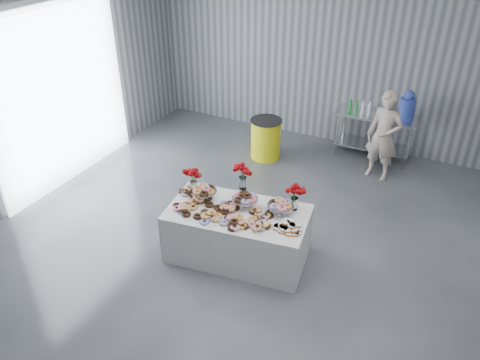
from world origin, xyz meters
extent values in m
plane|color=#373A3F|center=(0.00, 0.00, 0.00)|extent=(9.00, 9.00, 0.00)
cube|color=gray|center=(0.00, 4.50, 2.00)|extent=(8.00, 0.04, 4.00)
cube|color=gray|center=(-4.00, 0.00, 2.00)|extent=(0.04, 9.00, 4.00)
cube|color=white|center=(-3.94, 1.00, 1.50)|extent=(0.05, 3.00, 3.00)
cylinder|color=silver|center=(-3.90, 1.00, 3.05)|extent=(0.24, 3.00, 0.24)
cube|color=white|center=(-0.26, 0.31, 0.38)|extent=(2.02, 1.24, 0.75)
cube|color=silver|center=(0.75, 4.10, 0.88)|extent=(1.50, 0.60, 0.04)
cube|color=silver|center=(0.75, 4.10, 0.25)|extent=(1.40, 0.55, 0.03)
cylinder|color=silver|center=(0.10, 3.85, 0.43)|extent=(0.04, 0.04, 0.86)
cylinder|color=silver|center=(1.40, 3.85, 0.43)|extent=(0.04, 0.04, 0.86)
cylinder|color=silver|center=(0.10, 4.35, 0.43)|extent=(0.04, 0.04, 0.86)
cylinder|color=silver|center=(1.40, 4.35, 0.43)|extent=(0.04, 0.04, 0.86)
cylinder|color=silver|center=(-0.82, 0.39, 0.81)|extent=(0.06, 0.06, 0.12)
cylinder|color=silver|center=(-0.82, 0.39, 0.88)|extent=(0.36, 0.36, 0.01)
cylinder|color=silver|center=(-0.23, 0.47, 0.81)|extent=(0.06, 0.06, 0.12)
cylinder|color=silver|center=(-0.23, 0.47, 0.88)|extent=(0.36, 0.36, 0.01)
cylinder|color=silver|center=(0.27, 0.53, 0.81)|extent=(0.06, 0.06, 0.12)
cylinder|color=silver|center=(0.27, 0.53, 0.88)|extent=(0.36, 0.36, 0.01)
cylinder|color=white|center=(-1.04, 0.46, 0.84)|extent=(0.11, 0.11, 0.18)
cylinder|color=#1E5919|center=(-1.04, 0.46, 0.97)|extent=(0.04, 0.04, 0.18)
cylinder|color=white|center=(0.40, 0.70, 0.84)|extent=(0.11, 0.11, 0.18)
cylinder|color=#1E5919|center=(0.40, 0.70, 0.97)|extent=(0.04, 0.04, 0.18)
cylinder|color=silver|center=(-0.35, 0.65, 0.82)|extent=(0.14, 0.14, 0.15)
cylinder|color=white|center=(-0.35, 0.65, 0.99)|extent=(0.11, 0.11, 0.18)
cylinder|color=#1E5919|center=(-0.35, 0.65, 1.12)|extent=(0.04, 0.04, 0.18)
cylinder|color=blue|center=(1.25, 4.10, 1.10)|extent=(0.28, 0.28, 0.40)
sphere|color=blue|center=(1.25, 4.10, 1.36)|extent=(0.20, 0.20, 0.20)
imported|color=#CC8C93|center=(1.03, 3.41, 0.81)|extent=(0.65, 0.49, 1.62)
cylinder|color=yellow|center=(-1.10, 3.18, 0.38)|extent=(0.57, 0.57, 0.76)
cylinder|color=black|center=(-1.10, 3.18, 0.77)|extent=(0.61, 0.61, 0.02)
camera|label=1|loc=(2.07, -4.30, 4.38)|focal=35.00mm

